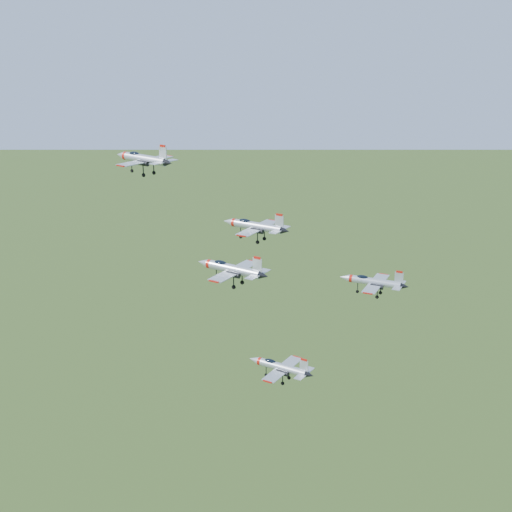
% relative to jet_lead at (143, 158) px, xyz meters
% --- Properties ---
extents(jet_lead, '(13.57, 11.48, 3.67)m').
position_rel_jet_lead_xyz_m(jet_lead, '(0.00, 0.00, 0.00)').
color(jet_lead, '#B4BAC2').
extents(jet_left_high, '(12.05, 10.02, 3.22)m').
position_rel_jet_lead_xyz_m(jet_left_high, '(23.63, -5.37, -7.91)').
color(jet_left_high, '#B4BAC2').
extents(jet_right_high, '(10.48, 8.75, 2.80)m').
position_rel_jet_lead_xyz_m(jet_right_high, '(31.15, -29.33, -6.17)').
color(jet_right_high, '#B4BAC2').
extents(jet_left_low, '(10.95, 8.99, 2.94)m').
position_rel_jet_lead_xyz_m(jet_left_low, '(42.28, -2.44, -15.44)').
color(jet_left_low, '#B4BAC2').
extents(jet_right_low, '(10.53, 8.77, 2.81)m').
position_rel_jet_lead_xyz_m(jet_right_low, '(33.62, -18.93, -24.06)').
color(jet_right_low, '#B4BAC2').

